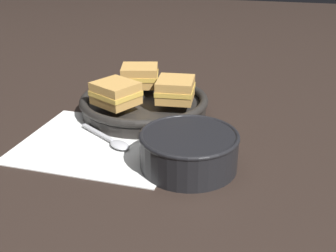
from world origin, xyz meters
name	(u,v)px	position (x,y,z in m)	size (l,w,h in m)	color
ground_plane	(133,148)	(0.00, 0.00, 0.00)	(4.00, 4.00, 0.00)	black
napkin	(101,142)	(-0.07, 0.00, 0.00)	(0.30, 0.25, 0.00)	white
soup_bowl	(189,148)	(0.11, -0.04, 0.04)	(0.17, 0.17, 0.06)	black
spoon	(113,141)	(-0.04, 0.00, 0.01)	(0.13, 0.09, 0.01)	#B7B7BC
skillet	(144,105)	(-0.03, 0.16, 0.02)	(0.28, 0.28, 0.04)	black
sandwich_near_left	(116,93)	(-0.07, 0.10, 0.06)	(0.11, 0.11, 0.05)	#C18E47
sandwich_near_right	(175,89)	(0.04, 0.16, 0.06)	(0.09, 0.09, 0.05)	#C18E47
sandwich_far_left	(140,76)	(-0.06, 0.23, 0.06)	(0.10, 0.10, 0.05)	#C18E47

